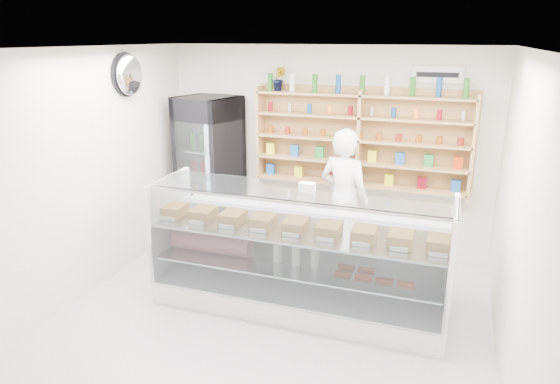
% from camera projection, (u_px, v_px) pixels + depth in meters
% --- Properties ---
extents(room, '(5.00, 5.00, 5.00)m').
position_uv_depth(room, '(258.00, 204.00, 4.66)').
color(room, silver).
rests_on(room, ground).
extents(display_counter, '(3.18, 0.95, 1.38)m').
position_uv_depth(display_counter, '(298.00, 276.00, 5.49)').
color(display_counter, white).
rests_on(display_counter, floor).
extents(shop_worker, '(0.78, 0.63, 1.84)m').
position_uv_depth(shop_worker, '(344.00, 200.00, 6.29)').
color(shop_worker, white).
rests_on(shop_worker, floor).
extents(drinks_cooler, '(0.89, 0.88, 2.11)m').
position_uv_depth(drinks_cooler, '(210.00, 170.00, 7.20)').
color(drinks_cooler, black).
rests_on(drinks_cooler, floor).
extents(wall_shelving, '(2.84, 0.28, 1.33)m').
position_uv_depth(wall_shelving, '(360.00, 140.00, 6.55)').
color(wall_shelving, tan).
rests_on(wall_shelving, back_wall).
extents(potted_plant, '(0.20, 0.17, 0.32)m').
position_uv_depth(potted_plant, '(279.00, 79.00, 6.68)').
color(potted_plant, '#1E6626').
rests_on(potted_plant, wall_shelving).
extents(security_mirror, '(0.15, 0.50, 0.50)m').
position_uv_depth(security_mirror, '(130.00, 75.00, 6.12)').
color(security_mirror, silver).
rests_on(security_mirror, left_wall).
extents(wall_sign, '(0.62, 0.03, 0.20)m').
position_uv_depth(wall_sign, '(438.00, 75.00, 6.13)').
color(wall_sign, white).
rests_on(wall_sign, back_wall).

